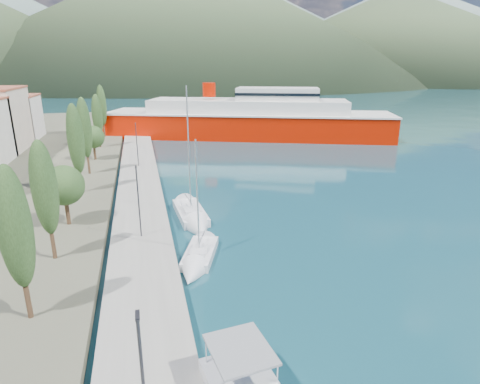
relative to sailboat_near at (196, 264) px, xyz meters
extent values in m
plane|color=#15424F|center=(5.12, 112.73, -0.28)|extent=(1400.00, 1400.00, 0.00)
cube|color=gray|center=(-3.88, 18.73, 0.12)|extent=(5.00, 88.00, 0.80)
cone|color=slate|center=(85.12, 672.73, 89.72)|extent=(760.00, 760.00, 180.00)
cone|color=slate|center=(425.12, 592.73, 69.72)|extent=(640.00, 640.00, 140.00)
cone|color=#3F5133|center=(45.12, 392.73, 57.22)|extent=(480.00, 480.00, 115.00)
cone|color=#3F5133|center=(265.12, 372.73, 44.72)|extent=(420.00, 420.00, 90.00)
cube|color=white|center=(-26.88, 58.73, 4.42)|extent=(9.00, 10.00, 8.00)
cube|color=#9E5138|center=(-26.88, 58.73, 8.57)|extent=(9.20, 10.20, 0.30)
cylinder|color=#47301E|center=(-10.26, -4.85, 1.42)|extent=(0.30, 0.30, 2.01)
ellipsoid|color=#2E4A21|center=(-10.26, -4.85, 5.99)|extent=(1.80, 1.80, 7.12)
cylinder|color=#47301E|center=(-10.26, 2.80, 1.41)|extent=(0.30, 0.30, 1.99)
ellipsoid|color=#2E4A21|center=(-10.26, 2.80, 5.93)|extent=(1.80, 1.80, 7.05)
cylinder|color=#47301E|center=(-10.26, 9.74, 1.54)|extent=(0.36, 0.36, 2.25)
sphere|color=#2E4A21|center=(-10.26, 9.74, 4.10)|extent=(3.59, 3.59, 3.59)
cylinder|color=#47301E|center=(-10.26, 19.69, 1.51)|extent=(0.30, 0.30, 2.19)
ellipsoid|color=#2E4A21|center=(-10.26, 19.69, 6.50)|extent=(1.80, 1.80, 7.78)
cylinder|color=#47301E|center=(-10.26, 27.96, 1.51)|extent=(0.30, 0.30, 2.20)
ellipsoid|color=#2E4A21|center=(-10.26, 27.96, 6.51)|extent=(1.80, 1.80, 7.79)
cylinder|color=#47301E|center=(-10.26, 36.40, 1.47)|extent=(0.36, 0.36, 2.11)
sphere|color=#2E4A21|center=(-10.26, 36.40, 3.88)|extent=(3.38, 3.38, 3.38)
cylinder|color=#47301E|center=(-10.26, 46.35, 1.41)|extent=(0.30, 0.30, 2.00)
ellipsoid|color=#2E4A21|center=(-10.26, 46.35, 5.96)|extent=(1.80, 1.80, 7.09)
cylinder|color=#47301E|center=(-10.26, 57.34, 1.53)|extent=(0.30, 0.30, 2.23)
ellipsoid|color=#2E4A21|center=(-10.26, 57.34, 6.59)|extent=(1.80, 1.80, 7.89)
cube|color=#2D2D33|center=(-3.88, -15.29, 6.52)|extent=(0.15, 0.50, 0.12)
cylinder|color=#2D2D33|center=(-3.88, 5.13, 3.52)|extent=(0.12, 0.12, 6.00)
cube|color=#2D2D33|center=(-3.88, 5.38, 6.52)|extent=(0.15, 0.50, 0.12)
cylinder|color=#2D2D33|center=(-3.88, 30.24, 3.52)|extent=(0.12, 0.12, 6.00)
cube|color=#2D2D33|center=(-3.88, 30.49, 6.52)|extent=(0.15, 0.50, 0.12)
cube|color=gray|center=(0.18, -13.00, 2.56)|extent=(2.92, 3.34, 0.11)
cube|color=silver|center=(0.58, 1.66, -0.05)|extent=(3.77, 5.67, 0.84)
cube|color=silver|center=(0.47, 1.33, 0.51)|extent=(1.91, 2.41, 0.33)
cylinder|color=silver|center=(0.47, 1.33, 4.80)|extent=(0.12, 0.12, 8.87)
cone|color=silver|center=(-0.53, -1.51, -0.05)|extent=(2.84, 3.03, 2.15)
cube|color=silver|center=(0.98, 10.80, -0.01)|extent=(2.95, 7.12, 0.99)
cube|color=silver|center=(1.01, 10.34, 0.65)|extent=(1.68, 2.88, 0.38)
cylinder|color=silver|center=(1.01, 10.34, 6.50)|extent=(0.12, 0.12, 12.04)
cone|color=silver|center=(1.26, 6.34, -0.01)|extent=(2.72, 3.41, 2.52)
cube|color=#C21400|center=(18.52, 53.59, 1.91)|extent=(58.38, 31.69, 5.59)
cube|color=silver|center=(18.52, 53.59, 4.71)|extent=(58.89, 32.17, 0.30)
cube|color=silver|center=(18.52, 53.59, 5.90)|extent=(40.88, 23.43, 2.99)
cube|color=silver|center=(24.12, 51.47, 8.60)|extent=(17.79, 12.68, 2.40)
cylinder|color=#C21400|center=(11.05, 56.42, 9.30)|extent=(2.59, 2.59, 2.79)
camera|label=1|loc=(-3.35, -27.05, 14.39)|focal=30.00mm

